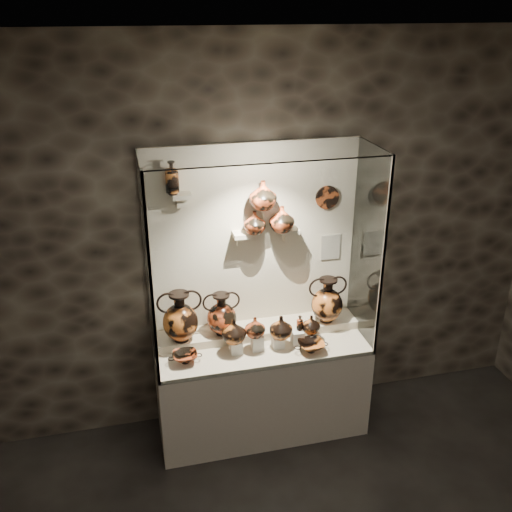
{
  "coord_description": "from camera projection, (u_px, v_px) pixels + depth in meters",
  "views": [
    {
      "loc": [
        -0.96,
        -1.57,
        3.35
      ],
      "look_at": [
        -0.03,
        2.25,
        1.59
      ],
      "focal_mm": 40.0,
      "sensor_mm": 36.0,
      "label": 1
    }
  ],
  "objects": [
    {
      "name": "wall_plate",
      "position": [
        327.0,
        197.0,
        4.5
      ],
      "size": [
        0.19,
        0.02,
        0.19
      ],
      "primitive_type": "cylinder",
      "rotation": [
        1.57,
        0.0,
        0.0
      ],
      "color": "#9E441F",
      "rests_on": "back_panel"
    },
    {
      "name": "frame_post_right",
      "position": [
        383.0,
        262.0,
        4.17
      ],
      "size": [
        0.02,
        0.02,
        1.6
      ],
      "primitive_type": "cube",
      "color": "gray",
      "rests_on": "plinth"
    },
    {
      "name": "info_placard",
      "position": [
        330.0,
        247.0,
        4.7
      ],
      "size": [
        0.16,
        0.01,
        0.22
      ],
      "primitive_type": "cube",
      "color": "beige",
      "rests_on": "back_panel"
    },
    {
      "name": "amphora_right",
      "position": [
        327.0,
        300.0,
        4.7
      ],
      "size": [
        0.38,
        0.38,
        0.39
      ],
      "primitive_type": null,
      "rotation": [
        0.0,
        0.0,
        0.24
      ],
      "color": "#CB6727",
      "rests_on": "rear_tier"
    },
    {
      "name": "bracket_ca",
      "position": [
        242.0,
        235.0,
        4.4
      ],
      "size": [
        0.14,
        0.12,
        0.04
      ],
      "primitive_type": "cube",
      "color": "beige",
      "rests_on": "back_panel"
    },
    {
      "name": "ovoid_vase_c",
      "position": [
        282.0,
        219.0,
        4.37
      ],
      "size": [
        0.23,
        0.23,
        0.21
      ],
      "primitive_type": "imported",
      "rotation": [
        0.0,
        0.0,
        0.17
      ],
      "color": "#B74520",
      "rests_on": "bracket_cc"
    },
    {
      "name": "bracket_cb",
      "position": [
        267.0,
        208.0,
        4.36
      ],
      "size": [
        0.1,
        0.12,
        0.04
      ],
      "primitive_type": "cube",
      "color": "beige",
      "rests_on": "back_panel"
    },
    {
      "name": "pedestal_d",
      "position": [
        297.0,
        337.0,
        4.56
      ],
      "size": [
        0.09,
        0.09,
        0.12
      ],
      "primitive_type": "cube",
      "color": "beige",
      "rests_on": "front_tier"
    },
    {
      "name": "ovoid_vase_b",
      "position": [
        263.0,
        195.0,
        4.25
      ],
      "size": [
        0.22,
        0.22,
        0.22
      ],
      "primitive_type": "imported",
      "rotation": [
        0.0,
        0.0,
        -0.04
      ],
      "color": "#B74520",
      "rests_on": "bracket_cb"
    },
    {
      "name": "jug_c",
      "position": [
        281.0,
        327.0,
        4.46
      ],
      "size": [
        0.24,
        0.24,
        0.19
      ],
      "primitive_type": "imported",
      "rotation": [
        0.0,
        0.0,
        -0.4
      ],
      "color": "#CB6727",
      "rests_on": "pedestal_c"
    },
    {
      "name": "ovoid_vase_a",
      "position": [
        255.0,
        222.0,
        4.34
      ],
      "size": [
        0.2,
        0.2,
        0.18
      ],
      "primitive_type": "imported",
      "rotation": [
        0.0,
        0.0,
        -0.16
      ],
      "color": "#B74520",
      "rests_on": "bracket_ca"
    },
    {
      "name": "lekythos_small",
      "position": [
        300.0,
        322.0,
        4.52
      ],
      "size": [
        0.07,
        0.07,
        0.14
      ],
      "primitive_type": null,
      "rotation": [
        0.0,
        0.0,
        0.07
      ],
      "color": "#B74520",
      "rests_on": "pedestal_d"
    },
    {
      "name": "jug_a",
      "position": [
        234.0,
        331.0,
        4.38
      ],
      "size": [
        0.23,
        0.23,
        0.2
      ],
      "primitive_type": "imported",
      "rotation": [
        0.0,
        0.0,
        0.25
      ],
      "color": "#CB6727",
      "rests_on": "pedestal_a"
    },
    {
      "name": "lekythos_tall",
      "position": [
        172.0,
        176.0,
        4.08
      ],
      "size": [
        0.12,
        0.12,
        0.27
      ],
      "primitive_type": null,
      "rotation": [
        0.0,
        0.0,
        -0.13
      ],
      "color": "#CB6727",
      "rests_on": "bracket_ul"
    },
    {
      "name": "glass_left",
      "position": [
        147.0,
        269.0,
        4.07
      ],
      "size": [
        0.01,
        0.6,
        1.6
      ],
      "primitive_type": "cube",
      "color": "white",
      "rests_on": "plinth"
    },
    {
      "name": "pedestal_e",
      "position": [
        314.0,
        337.0,
        4.59
      ],
      "size": [
        0.09,
        0.09,
        0.08
      ],
      "primitive_type": "cube",
      "color": "beige",
      "rests_on": "front_tier"
    },
    {
      "name": "frame_post_left",
      "position": [
        151.0,
        287.0,
        3.81
      ],
      "size": [
        0.02,
        0.02,
        1.6
      ],
      "primitive_type": "cube",
      "color": "gray",
      "rests_on": "plinth"
    },
    {
      "name": "front_tier",
      "position": [
        262.0,
        347.0,
        4.57
      ],
      "size": [
        1.68,
        0.58,
        0.03
      ],
      "primitive_type": "cube",
      "color": "beige",
      "rests_on": "plinth"
    },
    {
      "name": "pedestal_a",
      "position": [
        236.0,
        347.0,
        4.45
      ],
      "size": [
        0.09,
        0.09,
        0.1
      ],
      "primitive_type": "cube",
      "color": "beige",
      "rests_on": "front_tier"
    },
    {
      "name": "glass_right",
      "position": [
        367.0,
        247.0,
        4.43
      ],
      "size": [
        0.01,
        0.6,
        1.6
      ],
      "primitive_type": "cube",
      "color": "white",
      "rests_on": "plinth"
    },
    {
      "name": "jug_e",
      "position": [
        311.0,
        324.0,
        4.56
      ],
      "size": [
        0.15,
        0.15,
        0.15
      ],
      "primitive_type": "imported",
      "rotation": [
        0.0,
        0.0,
        0.03
      ],
      "color": "#CB6727",
      "rests_on": "pedestal_e"
    },
    {
      "name": "bracket_ul",
      "position": [
        181.0,
        196.0,
        4.16
      ],
      "size": [
        0.14,
        0.12,
        0.04
      ],
      "primitive_type": "cube",
      "color": "beige",
      "rests_on": "back_panel"
    },
    {
      "name": "plinth",
      "position": [
        262.0,
        389.0,
        4.74
      ],
      "size": [
        1.7,
        0.6,
        0.8
      ],
      "primitive_type": "cube",
      "color": "beige",
      "rests_on": "floor"
    },
    {
      "name": "amphora_left",
      "position": [
        180.0,
        317.0,
        4.42
      ],
      "size": [
        0.37,
        0.37,
        0.42
      ],
      "primitive_type": null,
      "rotation": [
        0.0,
        0.0,
        0.13
      ],
      "color": "#CB6727",
      "rests_on": "rear_tier"
    },
    {
      "name": "wall_back",
      "position": [
        252.0,
        241.0,
        4.53
      ],
      "size": [
        5.0,
        0.02,
        3.2
      ],
      "primitive_type": "cube",
      "color": "black",
      "rests_on": "ground"
    },
    {
      "name": "pedestal_c",
      "position": [
        278.0,
        342.0,
        4.53
      ],
      "size": [
        0.09,
        0.09,
        0.09
      ],
      "primitive_type": "cube",
      "color": "beige",
      "rests_on": "front_tier"
    },
    {
      "name": "kylix_right",
      "position": [
        311.0,
        346.0,
        4.46
      ],
      "size": [
        0.32,
        0.3,
        0.11
      ],
      "primitive_type": null,
      "rotation": [
        0.0,
        0.0,
        0.35
      ],
      "color": "#CB6727",
      "rests_on": "front_tier"
    },
    {
      "name": "amphora_mid",
      "position": [
        222.0,
        314.0,
        4.52
      ],
      "size": [
        0.31,
        0.31,
        0.36
      ],
      "primitive_type": null,
      "rotation": [
        0.0,
        0.0,
        0.1
      ],
      "color": "#B74520",
      "rests_on": "rear_tier"
    },
    {
      "name": "rear_tier",
      "position": [
        257.0,
        332.0,
        4.71
      ],
      "size": [
        1.7,
        0.25,
        0.1
      ],
      "primitive_type": "cube",
      "color": "beige",
      "rests_on": "plinth"
    },
    {
      "name": "bracket_cc",
      "position": [
        289.0,
        230.0,
        4.48
      ],
      "size": [
        0.14,
        0.12,
        0.04
      ],
      "primitive_type": "cube",
      "color": "beige",
      "rests_on": "back_panel"
    },
    {
      "name": "back_panel",
      "position": [
        252.0,
        242.0,
        4.53
      ],
      "size": [
        1.7,
        0.03,
        1.6
      ],
      "primitive_type": "cube",
      "color": "beige",
      "rests_on": "plinth"
    },
    {
      "name": "ceiling",
      "position": [
        449.0,
        56.0,
        1.66
      ],
      "size": [
        5.0,
        5.0,
        0.0
      ],
      "primitive_type": "plane",
      "color": "white",
      "rests_on": "wall_back"
    },
    {
      "name": "pedestal_b",
      "position": [
        257.0,
        342.0,
        4.48
      ],
      "size": [
        0.09,
        0.09,
        0.13
      ],
      "primitive_type": "cube",
      "color": "beige",
      "rests_on": "front_tier"
    },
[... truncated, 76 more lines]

